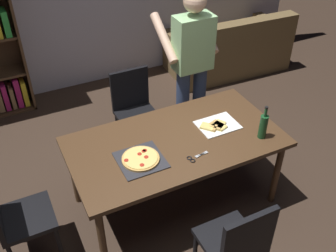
% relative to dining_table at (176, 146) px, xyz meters
% --- Properties ---
extents(ground_plane, '(12.00, 12.00, 0.00)m').
position_rel_dining_table_xyz_m(ground_plane, '(0.00, 0.00, -0.68)').
color(ground_plane, '#38281E').
extents(dining_table, '(1.84, 0.98, 0.75)m').
position_rel_dining_table_xyz_m(dining_table, '(0.00, 0.00, 0.00)').
color(dining_table, '#4C331E').
rests_on(dining_table, ground_plane).
extents(chair_near_camera, '(0.42, 0.42, 0.90)m').
position_rel_dining_table_xyz_m(chair_near_camera, '(-0.00, -0.98, -0.17)').
color(chair_near_camera, black).
rests_on(chair_near_camera, ground_plane).
extents(chair_far_side, '(0.42, 0.42, 0.90)m').
position_rel_dining_table_xyz_m(chair_far_side, '(0.00, 0.98, -0.17)').
color(chair_far_side, black).
rests_on(chair_far_side, ground_plane).
extents(chair_left_end, '(0.42, 0.42, 0.90)m').
position_rel_dining_table_xyz_m(chair_left_end, '(-1.41, 0.00, -0.17)').
color(chair_left_end, black).
rests_on(chair_left_end, ground_plane).
extents(couch, '(1.73, 0.91, 0.85)m').
position_rel_dining_table_xyz_m(couch, '(1.90, 1.99, -0.38)').
color(couch, brown).
rests_on(couch, ground_plane).
extents(person_serving_pizza, '(0.55, 0.54, 1.75)m').
position_rel_dining_table_xyz_m(person_serving_pizza, '(0.56, 0.76, 0.32)').
color(person_serving_pizza, '#38476B').
rests_on(person_serving_pizza, ground_plane).
extents(pepperoni_pizza_on_tray, '(0.37, 0.37, 0.04)m').
position_rel_dining_table_xyz_m(pepperoni_pizza_on_tray, '(-0.37, -0.11, 0.08)').
color(pepperoni_pizza_on_tray, '#2D2D33').
rests_on(pepperoni_pizza_on_tray, dining_table).
extents(pizza_slices_on_towel, '(0.36, 0.28, 0.03)m').
position_rel_dining_table_xyz_m(pizza_slices_on_towel, '(0.42, 0.01, 0.08)').
color(pizza_slices_on_towel, white).
rests_on(pizza_slices_on_towel, dining_table).
extents(wine_bottle, '(0.07, 0.07, 0.32)m').
position_rel_dining_table_xyz_m(wine_bottle, '(0.69, -0.29, 0.19)').
color(wine_bottle, '#194723').
rests_on(wine_bottle, dining_table).
extents(kitchen_scissors, '(0.20, 0.09, 0.01)m').
position_rel_dining_table_xyz_m(kitchen_scissors, '(0.03, -0.28, 0.07)').
color(kitchen_scissors, silver).
rests_on(kitchen_scissors, dining_table).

